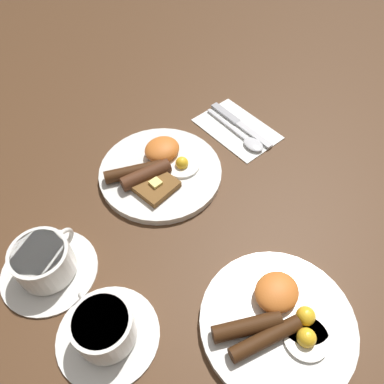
% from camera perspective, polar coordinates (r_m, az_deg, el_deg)
% --- Properties ---
extents(ground_plane, '(3.00, 3.00, 0.00)m').
position_cam_1_polar(ground_plane, '(0.77, -4.77, 2.63)').
color(ground_plane, '#4C301C').
extents(breakfast_plate_near, '(0.25, 0.25, 0.05)m').
position_cam_1_polar(breakfast_plate_near, '(0.76, -5.05, 3.37)').
color(breakfast_plate_near, silver).
rests_on(breakfast_plate_near, ground_plane).
extents(breakfast_plate_far, '(0.24, 0.24, 0.05)m').
position_cam_1_polar(breakfast_plate_far, '(0.61, 12.93, -18.54)').
color(breakfast_plate_far, silver).
rests_on(breakfast_plate_far, ground_plane).
extents(teacup_near, '(0.16, 0.16, 0.07)m').
position_cam_1_polar(teacup_near, '(0.67, -21.47, -10.04)').
color(teacup_near, silver).
rests_on(teacup_near, ground_plane).
extents(teacup_far, '(0.16, 0.16, 0.07)m').
position_cam_1_polar(teacup_far, '(0.59, -13.16, -19.71)').
color(teacup_far, silver).
rests_on(teacup_far, ground_plane).
extents(napkin, '(0.13, 0.19, 0.01)m').
position_cam_1_polar(napkin, '(0.87, 6.86, 9.58)').
color(napkin, white).
rests_on(napkin, ground_plane).
extents(knife, '(0.03, 0.18, 0.01)m').
position_cam_1_polar(knife, '(0.88, 6.92, 10.53)').
color(knife, silver).
rests_on(knife, napkin).
extents(spoon, '(0.04, 0.18, 0.01)m').
position_cam_1_polar(spoon, '(0.83, 8.46, 7.86)').
color(spoon, silver).
rests_on(spoon, napkin).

